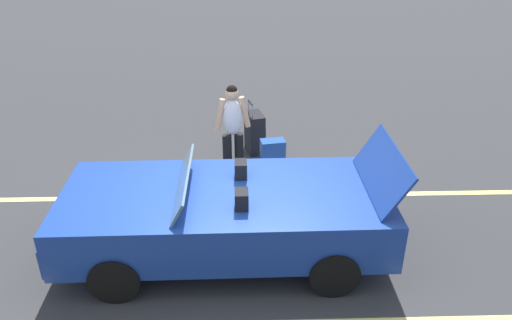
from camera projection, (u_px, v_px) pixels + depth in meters
name	position (u px, v px, depth m)	size (l,w,h in m)	color
ground_plane	(227.00, 252.00, 6.62)	(80.00, 80.00, 0.00)	#333335
lot_line_near	(229.00, 197.00, 7.86)	(18.00, 0.12, 0.01)	#EAE066
convertible_car	(210.00, 215.00, 6.34)	(4.23, 1.87, 1.50)	navy
suitcase_large_black	(255.00, 133.00, 9.14)	(0.39, 0.53, 0.98)	black
suitcase_medium_bright	(273.00, 157.00, 8.40)	(0.43, 0.30, 0.62)	#1E479E
traveler_person	(233.00, 128.00, 7.94)	(0.60, 0.30, 1.65)	black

